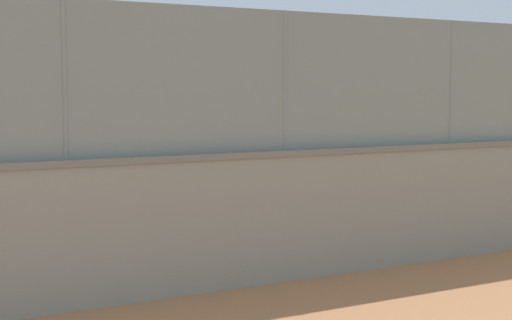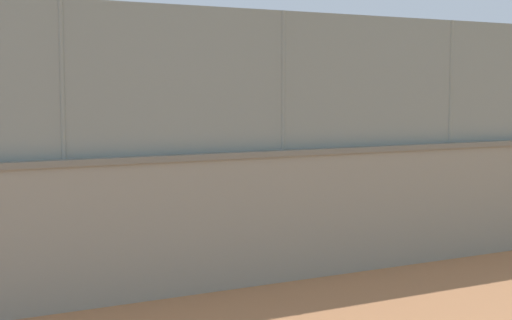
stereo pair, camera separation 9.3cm
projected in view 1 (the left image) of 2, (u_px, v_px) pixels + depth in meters
The scene contains 5 objects.
ground_plane at pixel (182, 188), 20.82m from camera, with size 260.00×260.00×0.00m, color #B27247.
perimeter_wall at pixel (284, 214), 10.76m from camera, with size 31.40×0.65×1.85m.
fence_panel_on_wall at pixel (284, 81), 10.59m from camera, with size 30.84×0.27×1.92m.
player_crossing_court at pixel (126, 191), 12.52m from camera, with size 0.84×1.13×1.72m.
player_at_service_line at pixel (77, 154), 20.34m from camera, with size 1.09×0.70×1.64m.
Camera 1 is at (8.31, 19.03, 2.67)m, focal length 53.44 mm.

